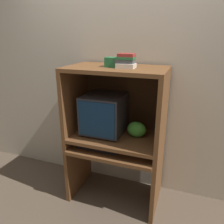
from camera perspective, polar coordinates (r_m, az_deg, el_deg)
name	(u,v)px	position (r m, az deg, el deg)	size (l,w,h in m)	color
ground_plane	(107,212)	(2.51, -1.43, -24.67)	(12.00, 12.00, 0.00)	brown
wall_back	(126,78)	(2.44, 3.75, 8.81)	(6.00, 0.06, 2.60)	beige
desk_base	(115,166)	(2.44, 0.67, -13.95)	(0.96, 0.59, 0.64)	brown
desk_monitor_shelf	(116,138)	(2.31, 1.00, -6.72)	(0.96, 0.57, 0.12)	brown
hutch_upper	(117,92)	(2.17, 1.38, 5.27)	(0.96, 0.57, 0.71)	brown
crt_monitor	(104,114)	(2.28, -2.07, -0.42)	(0.41, 0.42, 0.41)	#333338
keyboard	(98,147)	(2.29, -3.60, -9.17)	(0.45, 0.15, 0.03)	black
mouse	(124,152)	(2.19, 3.08, -10.46)	(0.06, 0.04, 0.03)	#28282B
snack_bag	(137,129)	(2.25, 6.45, -4.51)	(0.20, 0.15, 0.16)	green
book_stack	(126,61)	(2.01, 3.65, 13.10)	(0.18, 0.13, 0.13)	beige
storage_box	(113,62)	(2.08, 0.15, 12.91)	(0.13, 0.11, 0.09)	#236638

